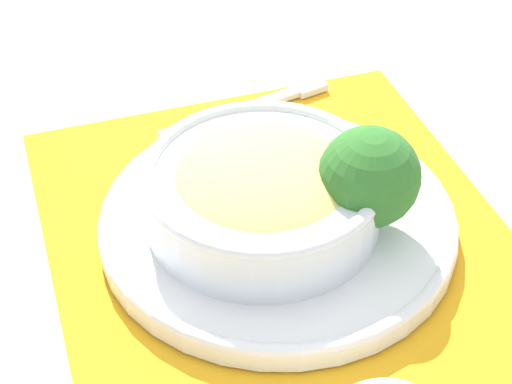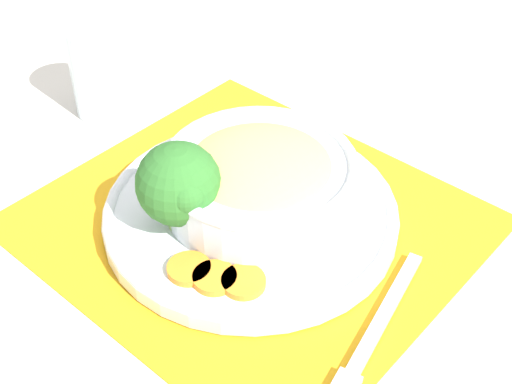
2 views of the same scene
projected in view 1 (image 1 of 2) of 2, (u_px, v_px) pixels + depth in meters
The scene contains 9 objects.
ground_plane at pixel (277, 234), 0.71m from camera, with size 4.00×4.00×0.00m, color beige.
placemat at pixel (277, 232), 0.71m from camera, with size 0.41×0.38×0.00m.
plate at pixel (278, 220), 0.70m from camera, with size 0.29×0.29×0.02m.
bowl at pixel (261, 186), 0.67m from camera, with size 0.19×0.19×0.06m.
broccoli_floret at pixel (369, 177), 0.65m from camera, with size 0.08×0.08×0.09m.
carrot_slice_near at pixel (382, 177), 0.73m from camera, with size 0.04×0.04×0.01m.
carrot_slice_middle at pixel (363, 161), 0.74m from camera, with size 0.04×0.04×0.01m.
carrot_slice_far at pixel (339, 150), 0.76m from camera, with size 0.04×0.04×0.01m.
fork at pixel (262, 103), 0.84m from camera, with size 0.06×0.18×0.01m.
Camera 1 is at (0.49, -0.16, 0.48)m, focal length 60.00 mm.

